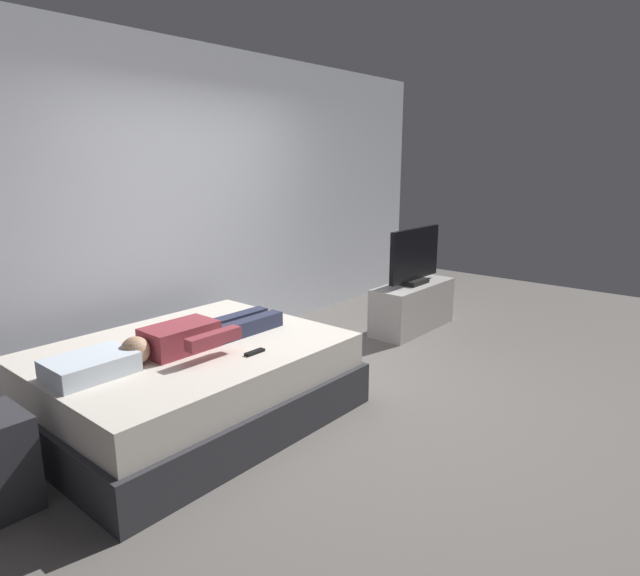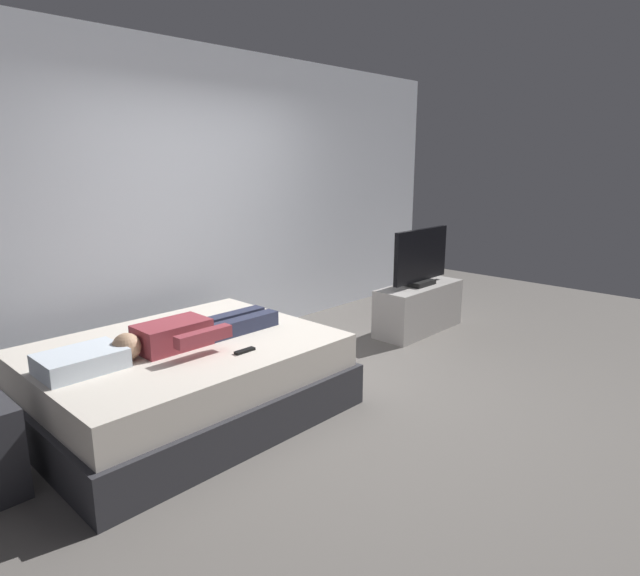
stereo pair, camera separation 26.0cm
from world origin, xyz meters
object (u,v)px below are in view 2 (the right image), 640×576
object	(u,v)px
tv_stand	(419,308)
tv	(421,258)
pillow	(81,361)
bed	(185,379)
remote	(245,351)
person	(190,332)

from	to	relation	value
tv_stand	tv	size ratio (longest dim) A/B	1.25
pillow	tv	bearing A→B (deg)	-1.96
bed	remote	size ratio (longest dim) A/B	13.60
pillow	tv	xyz separation A→B (m)	(3.49, -0.12, 0.18)
person	tv	world-z (taller)	tv
pillow	remote	size ratio (longest dim) A/B	3.20
pillow	person	world-z (taller)	person
remote	tv	distance (m)	2.64
bed	person	size ratio (longest dim) A/B	1.62
pillow	person	distance (m)	0.73
bed	person	xyz separation A→B (m)	(0.03, -0.06, 0.36)
tv_stand	tv	world-z (taller)	tv
bed	remote	world-z (taller)	remote
pillow	tv_stand	distance (m)	3.51
bed	tv	distance (m)	2.84
bed	tv	size ratio (longest dim) A/B	2.32
tv_stand	bed	bearing A→B (deg)	177.55
pillow	person	xyz separation A→B (m)	(0.73, -0.06, 0.02)
person	tv	size ratio (longest dim) A/B	1.43
bed	pillow	xyz separation A→B (m)	(-0.70, -0.00, 0.34)
remote	tv_stand	distance (m)	2.65
pillow	person	size ratio (longest dim) A/B	0.38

